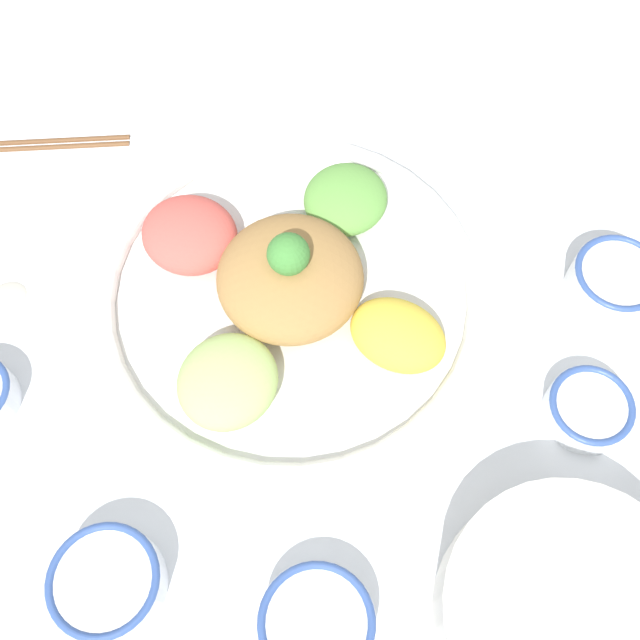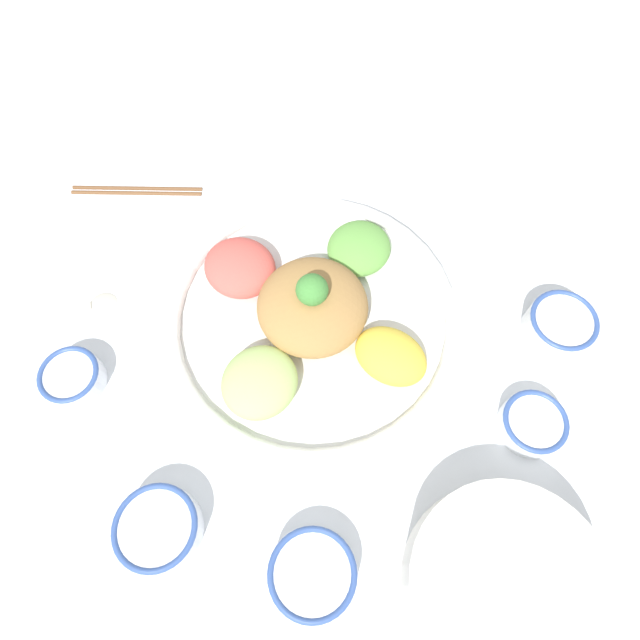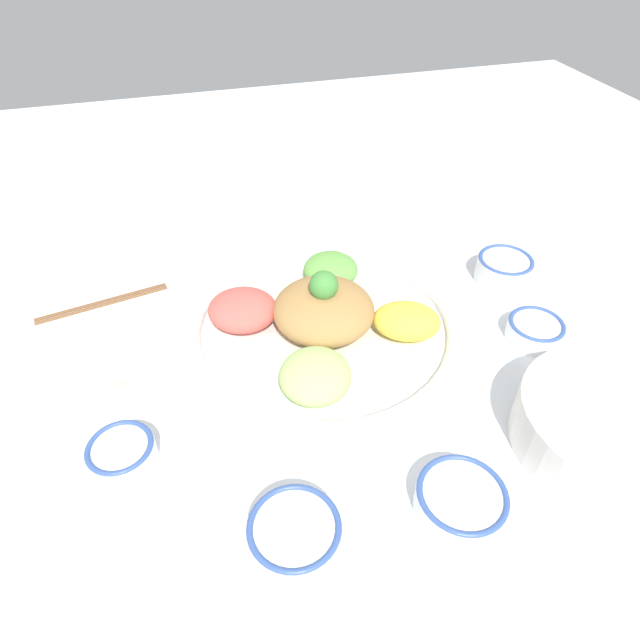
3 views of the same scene
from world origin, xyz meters
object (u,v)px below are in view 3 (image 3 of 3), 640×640
object	(u,v)px
sauce_bowl_dark	(461,500)
serving_spoon_main	(100,399)
side_serving_bowl	(610,426)
sauce_bowl_red	(535,329)
rice_bowl_plain	(504,268)
salad_platter	(323,324)
rice_bowl_blue	(122,453)
sauce_bowl_far	(295,534)
chopsticks_pair_near	(102,302)

from	to	relation	value
sauce_bowl_dark	serving_spoon_main	xyz separation A→B (m)	(-0.28, -0.41, -0.02)
side_serving_bowl	sauce_bowl_dark	bearing A→B (deg)	-81.71
sauce_bowl_dark	sauce_bowl_red	bearing A→B (deg)	133.43
sauce_bowl_dark	side_serving_bowl	xyz separation A→B (m)	(-0.03, 0.22, 0.02)
rice_bowl_plain	salad_platter	bearing A→B (deg)	-80.69
salad_platter	sauce_bowl_red	xyz separation A→B (m)	(0.09, 0.32, -0.01)
rice_bowl_blue	serving_spoon_main	world-z (taller)	rice_bowl_blue
rice_bowl_blue	rice_bowl_plain	world-z (taller)	rice_bowl_plain
sauce_bowl_dark	sauce_bowl_far	size ratio (longest dim) A/B	1.02
side_serving_bowl	serving_spoon_main	world-z (taller)	side_serving_bowl
sauce_bowl_dark	sauce_bowl_far	xyz separation A→B (m)	(-0.01, -0.19, 0.00)
sauce_bowl_red	side_serving_bowl	distance (m)	0.21
side_serving_bowl	chopsticks_pair_near	xyz separation A→B (m)	(-0.47, -0.62, -0.04)
chopsticks_pair_near	serving_spoon_main	distance (m)	0.22
side_serving_bowl	chopsticks_pair_near	world-z (taller)	side_serving_bowl
side_serving_bowl	sauce_bowl_red	bearing A→B (deg)	171.25
sauce_bowl_dark	rice_bowl_blue	bearing A→B (deg)	-114.64
sauce_bowl_dark	sauce_bowl_far	bearing A→B (deg)	-93.25
serving_spoon_main	salad_platter	bearing A→B (deg)	161.16
rice_bowl_plain	chopsticks_pair_near	xyz separation A→B (m)	(-0.12, -0.68, -0.02)
sauce_bowl_far	side_serving_bowl	size ratio (longest dim) A/B	0.45
rice_bowl_plain	sauce_bowl_far	size ratio (longest dim) A/B	0.93
rice_bowl_blue	rice_bowl_plain	xyz separation A→B (m)	(-0.21, 0.65, 0.01)
rice_bowl_plain	rice_bowl_blue	bearing A→B (deg)	-71.99
salad_platter	serving_spoon_main	bearing A→B (deg)	-83.09
sauce_bowl_red	rice_bowl_blue	world-z (taller)	rice_bowl_blue
rice_bowl_plain	side_serving_bowl	size ratio (longest dim) A/B	0.42
sauce_bowl_red	serving_spoon_main	size ratio (longest dim) A/B	0.70
sauce_bowl_red	serving_spoon_main	distance (m)	0.65
salad_platter	rice_bowl_blue	xyz separation A→B (m)	(0.15, -0.30, -0.01)
side_serving_bowl	serving_spoon_main	size ratio (longest dim) A/B	1.85
sauce_bowl_far	side_serving_bowl	world-z (taller)	side_serving_bowl
sauce_bowl_far	chopsticks_pair_near	bearing A→B (deg)	-156.57
rice_bowl_plain	sauce_bowl_dark	bearing A→B (deg)	-35.93
rice_bowl_blue	sauce_bowl_red	bearing A→B (deg)	95.84
rice_bowl_blue	side_serving_bowl	world-z (taller)	side_serving_bowl
sauce_bowl_red	sauce_bowl_dark	bearing A→B (deg)	-46.57
rice_bowl_blue	serving_spoon_main	xyz separation A→B (m)	(-0.11, -0.03, -0.02)
chopsticks_pair_near	rice_bowl_blue	bearing A→B (deg)	-94.77
sauce_bowl_dark	rice_bowl_plain	distance (m)	0.47
rice_bowl_blue	side_serving_bowl	distance (m)	0.60
salad_platter	sauce_bowl_far	bearing A→B (deg)	-21.11
salad_platter	sauce_bowl_dark	bearing A→B (deg)	12.37
salad_platter	chopsticks_pair_near	size ratio (longest dim) A/B	1.93
chopsticks_pair_near	serving_spoon_main	world-z (taller)	chopsticks_pair_near
rice_bowl_plain	serving_spoon_main	size ratio (longest dim) A/B	0.78
side_serving_bowl	serving_spoon_main	distance (m)	0.67
rice_bowl_plain	chopsticks_pair_near	size ratio (longest dim) A/B	0.44
rice_bowl_blue	sauce_bowl_far	distance (m)	0.24
rice_bowl_blue	chopsticks_pair_near	distance (m)	0.34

